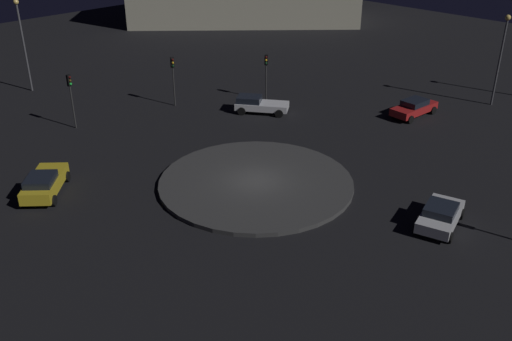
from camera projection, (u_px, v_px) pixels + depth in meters
ground_plane at (256, 184)px, 37.09m from camera, size 119.27×119.27×0.00m
roundabout_island at (256, 182)px, 37.03m from camera, size 12.64×12.64×0.28m
car_red at (414, 107)px, 47.76m from camera, size 2.21×4.61×1.42m
car_white at (259, 104)px, 48.48m from camera, size 4.67×3.99×1.41m
car_silver at (440, 215)px, 32.24m from camera, size 2.93×4.34×1.38m
car_yellow at (44, 183)px, 35.55m from camera, size 4.51×4.36×1.52m
traffic_light_east at (173, 72)px, 48.92m from camera, size 0.39×0.36×4.35m
traffic_light_southeast at (266, 68)px, 50.31m from camera, size 0.38×0.39×4.16m
traffic_light_east_near at (71, 91)px, 44.27m from camera, size 0.38×0.34×4.41m
streetlamp_east at (22, 35)px, 51.63m from camera, size 0.48×0.48×8.44m
streetlamp_south at (502, 50)px, 48.33m from camera, size 0.48×0.48×7.86m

